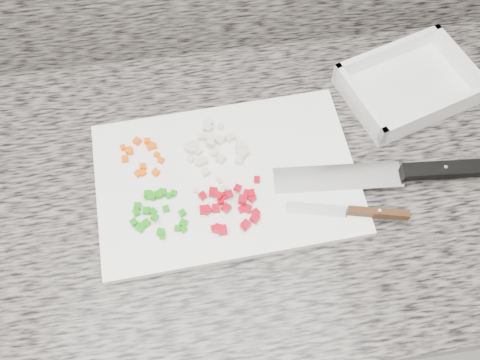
% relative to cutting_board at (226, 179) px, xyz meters
% --- Properties ---
extents(cabinet, '(3.92, 0.62, 0.86)m').
position_rel_cutting_board_xyz_m(cabinet, '(-0.11, -0.00, -0.48)').
color(cabinet, silver).
rests_on(cabinet, ground).
extents(countertop, '(3.96, 0.64, 0.04)m').
position_rel_cutting_board_xyz_m(countertop, '(-0.11, -0.00, -0.03)').
color(countertop, '#615D55').
rests_on(countertop, cabinet).
extents(cutting_board, '(0.44, 0.31, 0.01)m').
position_rel_cutting_board_xyz_m(cutting_board, '(0.00, 0.00, 0.00)').
color(cutting_board, white).
rests_on(cutting_board, countertop).
extents(carrot_pile, '(0.07, 0.08, 0.01)m').
position_rel_cutting_board_xyz_m(carrot_pile, '(-0.14, 0.06, 0.01)').
color(carrot_pile, '#F85C05').
rests_on(carrot_pile, cutting_board).
extents(onion_pile, '(0.11, 0.11, 0.02)m').
position_rel_cutting_board_xyz_m(onion_pile, '(-0.01, 0.06, 0.01)').
color(onion_pile, beige).
rests_on(onion_pile, cutting_board).
extents(green_pepper_pile, '(0.09, 0.09, 0.02)m').
position_rel_cutting_board_xyz_m(green_pepper_pile, '(-0.12, -0.05, 0.01)').
color(green_pepper_pile, '#168E0C').
rests_on(green_pepper_pile, cutting_board).
extents(red_pepper_pile, '(0.11, 0.09, 0.02)m').
position_rel_cutting_board_xyz_m(red_pepper_pile, '(-0.00, -0.06, 0.01)').
color(red_pepper_pile, '#B50213').
rests_on(red_pepper_pile, cutting_board).
extents(garlic_pile, '(0.06, 0.04, 0.01)m').
position_rel_cutting_board_xyz_m(garlic_pile, '(-0.02, -0.02, 0.01)').
color(garlic_pile, beige).
rests_on(garlic_pile, cutting_board).
extents(chef_knife, '(0.35, 0.07, 0.02)m').
position_rel_cutting_board_xyz_m(chef_knife, '(0.30, -0.04, 0.01)').
color(chef_knife, silver).
rests_on(chef_knife, cutting_board).
extents(paring_knife, '(0.19, 0.06, 0.02)m').
position_rel_cutting_board_xyz_m(paring_knife, '(0.21, -0.10, 0.01)').
color(paring_knife, silver).
rests_on(paring_knife, cutting_board).
extents(tray, '(0.27, 0.22, 0.05)m').
position_rel_cutting_board_xyz_m(tray, '(0.36, 0.14, 0.01)').
color(tray, white).
rests_on(tray, countertop).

